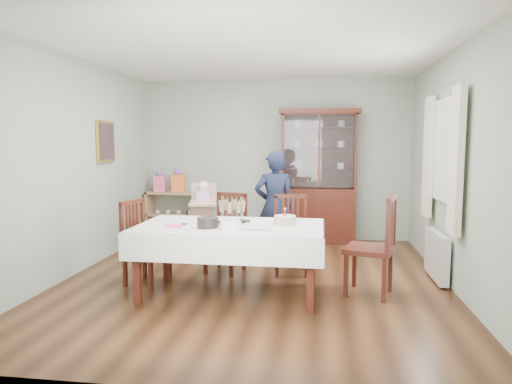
% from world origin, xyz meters
% --- Properties ---
extents(floor, '(5.00, 5.00, 0.00)m').
position_xyz_m(floor, '(0.00, 0.00, 0.00)').
color(floor, '#593319').
rests_on(floor, ground).
extents(room_shell, '(5.00, 5.00, 5.00)m').
position_xyz_m(room_shell, '(0.00, 0.53, 1.70)').
color(room_shell, '#9EAA99').
rests_on(room_shell, floor).
extents(dining_table, '(2.01, 1.16, 0.76)m').
position_xyz_m(dining_table, '(-0.18, -0.55, 0.38)').
color(dining_table, '#4A1D12').
rests_on(dining_table, floor).
extents(china_cabinet, '(1.30, 0.48, 2.18)m').
position_xyz_m(china_cabinet, '(0.75, 2.26, 1.12)').
color(china_cabinet, '#4A1D12').
rests_on(china_cabinet, floor).
extents(sideboard, '(0.90, 0.38, 0.80)m').
position_xyz_m(sideboard, '(-1.75, 2.28, 0.40)').
color(sideboard, tan).
rests_on(sideboard, floor).
extents(picture_frame, '(0.04, 0.48, 0.58)m').
position_xyz_m(picture_frame, '(-2.22, 0.80, 1.65)').
color(picture_frame, gold).
rests_on(picture_frame, room_shell).
extents(window, '(0.04, 1.02, 1.22)m').
position_xyz_m(window, '(2.22, 0.30, 1.55)').
color(window, white).
rests_on(window, room_shell).
extents(curtain_left, '(0.07, 0.30, 1.55)m').
position_xyz_m(curtain_left, '(2.16, -0.32, 1.45)').
color(curtain_left, silver).
rests_on(curtain_left, room_shell).
extents(curtain_right, '(0.07, 0.30, 1.55)m').
position_xyz_m(curtain_right, '(2.16, 0.92, 1.45)').
color(curtain_right, silver).
rests_on(curtain_right, room_shell).
extents(radiator, '(0.10, 0.80, 0.55)m').
position_xyz_m(radiator, '(2.16, 0.30, 0.30)').
color(radiator, white).
rests_on(radiator, floor).
extents(chair_far_left, '(0.55, 0.55, 0.99)m').
position_xyz_m(chair_far_left, '(-0.41, 0.31, 0.29)').
color(chair_far_left, '#4A1D12').
rests_on(chair_far_left, floor).
extents(chair_far_right, '(0.48, 0.48, 0.97)m').
position_xyz_m(chair_far_right, '(0.42, 0.35, 0.29)').
color(chair_far_right, '#4A1D12').
rests_on(chair_far_right, floor).
extents(chair_end_left, '(0.54, 0.54, 0.97)m').
position_xyz_m(chair_end_left, '(-1.22, -0.34, 0.29)').
color(chair_end_left, '#4A1D12').
rests_on(chair_end_left, floor).
extents(chair_end_right, '(0.61, 0.61, 1.08)m').
position_xyz_m(chair_end_right, '(1.32, -0.36, 0.32)').
color(chair_end_right, '#4A1D12').
rests_on(chair_end_right, floor).
extents(woman, '(0.63, 0.50, 1.53)m').
position_xyz_m(woman, '(0.15, 0.91, 0.76)').
color(woman, black).
rests_on(woman, floor).
extents(high_chair, '(0.57, 0.57, 1.09)m').
position_xyz_m(high_chair, '(-0.88, 1.03, 0.43)').
color(high_chair, black).
rests_on(high_chair, floor).
extents(champagne_tray, '(0.41, 0.41, 0.25)m').
position_xyz_m(champagne_tray, '(-0.19, -0.43, 0.84)').
color(champagne_tray, silver).
rests_on(champagne_tray, dining_table).
extents(birthday_cake, '(0.27, 0.27, 0.18)m').
position_xyz_m(birthday_cake, '(0.40, -0.47, 0.81)').
color(birthday_cake, white).
rests_on(birthday_cake, dining_table).
extents(plate_stack_dark, '(0.29, 0.29, 0.11)m').
position_xyz_m(plate_stack_dark, '(-0.38, -0.72, 0.81)').
color(plate_stack_dark, black).
rests_on(plate_stack_dark, dining_table).
extents(plate_stack_white, '(0.26, 0.26, 0.09)m').
position_xyz_m(plate_stack_white, '(-0.13, -0.79, 0.81)').
color(plate_stack_white, white).
rests_on(plate_stack_white, dining_table).
extents(napkin_stack, '(0.16, 0.16, 0.02)m').
position_xyz_m(napkin_stack, '(-0.74, -0.74, 0.77)').
color(napkin_stack, '#FF5D94').
rests_on(napkin_stack, dining_table).
extents(cutlery, '(0.10, 0.14, 0.01)m').
position_xyz_m(cutlery, '(-0.71, -0.60, 0.77)').
color(cutlery, silver).
rests_on(cutlery, dining_table).
extents(cake_knife, '(0.31, 0.03, 0.01)m').
position_xyz_m(cake_knife, '(0.14, -0.82, 0.77)').
color(cake_knife, silver).
rests_on(cake_knife, dining_table).
extents(gift_bag_pink, '(0.21, 0.14, 0.37)m').
position_xyz_m(gift_bag_pink, '(-1.97, 2.26, 0.96)').
color(gift_bag_pink, '#FF5D94').
rests_on(gift_bag_pink, sideboard).
extents(gift_bag_orange, '(0.25, 0.20, 0.42)m').
position_xyz_m(gift_bag_orange, '(-1.64, 2.26, 0.99)').
color(gift_bag_orange, orange).
rests_on(gift_bag_orange, sideboard).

